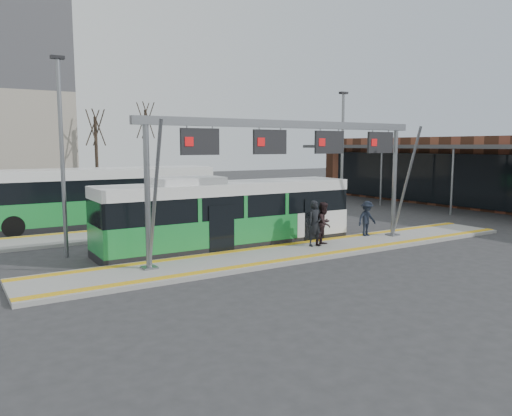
{
  "coord_description": "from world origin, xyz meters",
  "views": [
    {
      "loc": [
        -12.36,
        -15.89,
        4.36
      ],
      "look_at": [
        -0.44,
        3.0,
        1.56
      ],
      "focal_mm": 35.0,
      "sensor_mm": 36.0,
      "label": 1
    }
  ],
  "objects": [
    {
      "name": "passenger_b",
      "position": [
        1.25,
        0.27,
        1.07
      ],
      "size": [
        1.11,
        1.01,
        1.84
      ],
      "primitive_type": "imported",
      "rotation": [
        0.0,
        0.0,
        0.45
      ],
      "color": "black",
      "rests_on": "platform_main"
    },
    {
      "name": "tree_left",
      "position": [
        -0.81,
        28.52,
        5.88
      ],
      "size": [
        1.4,
        1.4,
        7.76
      ],
      "color": "#382B21",
      "rests_on": "ground"
    },
    {
      "name": "lamp_east",
      "position": [
        7.01,
        5.6,
        3.92
      ],
      "size": [
        0.5,
        0.25,
        7.36
      ],
      "color": "slate",
      "rests_on": "ground"
    },
    {
      "name": "gantry",
      "position": [
        -0.35,
        0.25,
        4.3
      ],
      "size": [
        13.0,
        1.68,
        5.2
      ],
      "color": "slate",
      "rests_on": "platform_main"
    },
    {
      "name": "lamp_west",
      "position": [
        -8.41,
        4.28,
        4.09
      ],
      "size": [
        0.5,
        0.25,
        7.7
      ],
      "color": "slate",
      "rests_on": "ground"
    },
    {
      "name": "passenger_a",
      "position": [
        0.78,
        0.28,
        1.11
      ],
      "size": [
        0.71,
        0.47,
        1.93
      ],
      "primitive_type": "imported",
      "rotation": [
        0.0,
        0.0,
        -0.01
      ],
      "color": "black",
      "rests_on": "platform_main"
    },
    {
      "name": "tactile_main",
      "position": [
        0.0,
        0.0,
        0.16
      ],
      "size": [
        22.0,
        2.65,
        0.02
      ],
      "color": "gold",
      "rests_on": "platform_main"
    },
    {
      "name": "platform_second",
      "position": [
        -4.0,
        8.0,
        0.07
      ],
      "size": [
        20.0,
        3.0,
        0.15
      ],
      "primitive_type": "cube",
      "color": "gray",
      "rests_on": "ground"
    },
    {
      "name": "tree_mid",
      "position": [
        5.71,
        34.0,
        6.89
      ],
      "size": [
        1.4,
        1.4,
        9.08
      ],
      "color": "#382B21",
      "rests_on": "ground"
    },
    {
      "name": "passenger_c",
      "position": [
        4.39,
        0.9,
        0.97
      ],
      "size": [
        1.07,
        0.64,
        1.63
      ],
      "primitive_type": "imported",
      "rotation": [
        0.0,
        0.0,
        0.03
      ],
      "color": "black",
      "rests_on": "platform_main"
    },
    {
      "name": "platform_main",
      "position": [
        0.0,
        0.0,
        0.07
      ],
      "size": [
        22.0,
        3.0,
        0.15
      ],
      "primitive_type": "cube",
      "color": "gray",
      "rests_on": "ground"
    },
    {
      "name": "ground",
      "position": [
        0.0,
        0.0,
        0.0
      ],
      "size": [
        120.0,
        120.0,
        0.0
      ],
      "primitive_type": "plane",
      "color": "#2D2D30",
      "rests_on": "ground"
    },
    {
      "name": "bg_bus_green",
      "position": [
        -5.25,
        11.37,
        1.55
      ],
      "size": [
        12.58,
        2.7,
        3.14
      ],
      "rotation": [
        0.0,
        0.0,
        0.0
      ],
      "color": "black",
      "rests_on": "ground"
    },
    {
      "name": "tactile_second",
      "position": [
        -4.0,
        9.15,
        0.16
      ],
      "size": [
        20.0,
        0.35,
        0.02
      ],
      "color": "gold",
      "rests_on": "platform_second"
    },
    {
      "name": "hero_bus",
      "position": [
        -2.12,
        2.62,
        1.42
      ],
      "size": [
        11.29,
        2.52,
        3.1
      ],
      "rotation": [
        0.0,
        0.0,
        -0.01
      ],
      "color": "black",
      "rests_on": "ground"
    }
  ]
}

